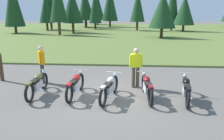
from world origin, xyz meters
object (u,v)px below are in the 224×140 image
at_px(motorcycle_black, 186,89).
at_px(rider_in_hivis_vest, 42,62).
at_px(motorcycle_red, 75,85).
at_px(rider_checking_bike, 136,65).
at_px(motorcycle_silver, 109,88).
at_px(trail_marker_post, 1,67).
at_px(motorcycle_maroon, 147,87).
at_px(motorcycle_olive, 37,84).

bearing_deg(motorcycle_black, rider_in_hivis_vest, 164.46).
relative_size(motorcycle_red, motorcycle_black, 1.01).
relative_size(rider_checking_bike, rider_in_hivis_vest, 1.00).
bearing_deg(motorcycle_silver, rider_in_hivis_vest, 151.55).
distance_m(motorcycle_black, rider_in_hivis_vest, 6.12).
bearing_deg(rider_in_hivis_vest, trail_marker_post, 175.48).
bearing_deg(rider_checking_bike, motorcycle_black, -37.09).
height_order(motorcycle_black, rider_checking_bike, rider_checking_bike).
bearing_deg(motorcycle_red, rider_checking_bike, 27.05).
relative_size(motorcycle_maroon, rider_in_hivis_vest, 1.26).
height_order(motorcycle_black, trail_marker_post, trail_marker_post).
relative_size(motorcycle_red, rider_in_hivis_vest, 1.26).
height_order(motorcycle_silver, rider_checking_bike, rider_checking_bike).
bearing_deg(rider_in_hivis_vest, motorcycle_red, -38.69).
height_order(rider_in_hivis_vest, trail_marker_post, rider_in_hivis_vest).
relative_size(motorcycle_maroon, trail_marker_post, 1.64).
height_order(motorcycle_red, rider_checking_bike, rider_checking_bike).
relative_size(motorcycle_silver, trail_marker_post, 1.62).
relative_size(motorcycle_silver, motorcycle_black, 0.99).
xyz_separation_m(motorcycle_maroon, trail_marker_post, (-6.50, 1.67, 0.20)).
bearing_deg(motorcycle_maroon, rider_in_hivis_vest, 161.47).
height_order(motorcycle_silver, trail_marker_post, trail_marker_post).
height_order(motorcycle_olive, motorcycle_maroon, same).
xyz_separation_m(motorcycle_olive, motorcycle_silver, (2.77, -0.21, 0.00)).
xyz_separation_m(motorcycle_olive, motorcycle_red, (1.47, 0.02, 0.00)).
relative_size(motorcycle_red, trail_marker_post, 1.65).
xyz_separation_m(motorcycle_silver, trail_marker_post, (-5.13, 1.86, 0.20)).
bearing_deg(motorcycle_maroon, motorcycle_black, -5.20).
relative_size(motorcycle_olive, rider_in_hivis_vest, 1.26).
xyz_separation_m(rider_in_hivis_vest, trail_marker_post, (-1.99, 0.16, -0.31)).
xyz_separation_m(motorcycle_black, trail_marker_post, (-7.87, 1.79, 0.20)).
xyz_separation_m(motorcycle_silver, motorcycle_black, (2.74, 0.07, 0.00)).
bearing_deg(motorcycle_maroon, rider_checking_bike, 107.73).
bearing_deg(trail_marker_post, motorcycle_olive, -34.92).
relative_size(motorcycle_black, trail_marker_post, 1.64).
bearing_deg(motorcycle_black, trail_marker_post, 167.17).
bearing_deg(rider_checking_bike, motorcycle_red, -152.95).
xyz_separation_m(motorcycle_red, motorcycle_maroon, (2.67, -0.04, 0.00)).
bearing_deg(trail_marker_post, motorcycle_silver, -19.90).
bearing_deg(rider_checking_bike, motorcycle_olive, -162.42).
bearing_deg(motorcycle_maroon, motorcycle_olive, 179.78).
xyz_separation_m(motorcycle_red, rider_checking_bike, (2.28, 1.16, 0.51)).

